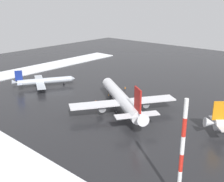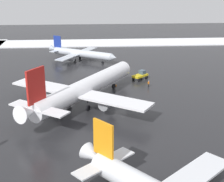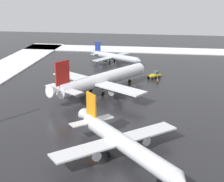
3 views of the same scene
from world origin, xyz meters
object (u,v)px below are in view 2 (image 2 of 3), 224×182
pushback_tug (141,75)px  traffic_cone_mid_line (116,85)px  ground_crew_mid_apron (77,87)px  traffic_cone_near_nose (101,98)px  ground_crew_by_nose_gear (149,83)px  airplane_parked_starboard (84,88)px  airplane_parked_portside (81,53)px

pushback_tug → traffic_cone_mid_line: 9.10m
ground_crew_mid_apron → traffic_cone_near_nose: size_ratio=3.11×
ground_crew_mid_apron → traffic_cone_near_nose: bearing=-73.3°
ground_crew_by_nose_gear → traffic_cone_near_nose: bearing=-85.0°
airplane_parked_starboard → traffic_cone_mid_line: (-12.68, 8.03, -3.75)m
ground_crew_by_nose_gear → ground_crew_mid_apron: (1.97, -18.39, 0.00)m
airplane_parked_portside → traffic_cone_near_nose: 36.73m
airplane_parked_portside → pushback_tug: bearing=-21.3°
airplane_parked_portside → traffic_cone_mid_line: 28.83m
ground_crew_mid_apron → pushback_tug: bearing=-1.5°
ground_crew_mid_apron → airplane_parked_starboard: bearing=-105.9°
traffic_cone_near_nose → ground_crew_mid_apron: bearing=-135.4°
pushback_tug → ground_crew_by_nose_gear: pushback_tug is taller
airplane_parked_portside → ground_crew_by_nose_gear: airplane_parked_portside is taller
airplane_parked_starboard → airplane_parked_portside: bearing=36.1°
pushback_tug → airplane_parked_starboard: bearing=-172.0°
airplane_parked_starboard → pushback_tug: (-18.10, 15.27, -2.74)m
airplane_parked_portside → traffic_cone_near_nose: size_ratio=41.69×
ground_crew_mid_apron → traffic_cone_mid_line: bearing=-10.4°
traffic_cone_near_nose → traffic_cone_mid_line: bearing=155.7°
airplane_parked_starboard → ground_crew_by_nose_gear: bearing=-21.0°
pushback_tug → traffic_cone_mid_line: bearing=175.0°
traffic_cone_near_nose → traffic_cone_mid_line: (-9.16, 4.14, 0.00)m
ground_crew_mid_apron → ground_crew_by_nose_gear: bearing=-21.8°
airplane_parked_starboard → airplane_parked_portside: (-39.79, -1.52, -1.52)m
pushback_tug → ground_crew_mid_apron: bearing=164.6°
airplane_parked_starboard → airplane_parked_portside: size_ratio=1.56×
pushback_tug → ground_crew_by_nose_gear: (6.61, 1.09, -0.31)m
pushback_tug → ground_crew_mid_apron: (8.59, -17.30, -0.31)m
ground_crew_by_nose_gear → traffic_cone_near_nose: ground_crew_by_nose_gear is taller
ground_crew_by_nose_gear → pushback_tug: bearing=161.8°
traffic_cone_mid_line → ground_crew_by_nose_gear: bearing=81.8°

